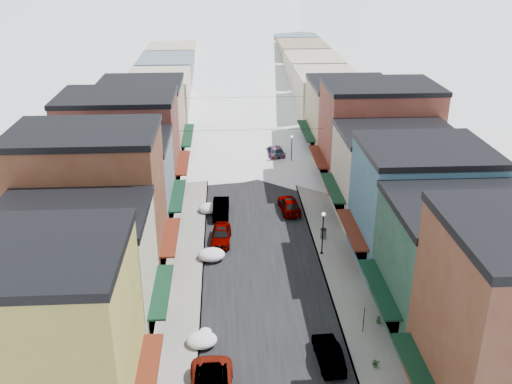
{
  "coord_description": "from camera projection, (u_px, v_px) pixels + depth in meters",
  "views": [
    {
      "loc": [
        -2.98,
        -21.36,
        25.21
      ],
      "look_at": [
        0.0,
        29.97,
        2.94
      ],
      "focal_mm": 40.0,
      "sensor_mm": 36.0,
      "label": 1
    }
  ],
  "objects": [
    {
      "name": "car_black_sedan",
      "position": [
        275.0,
        152.0,
        73.34
      ],
      "size": [
        2.71,
        5.77,
        1.63
      ],
      "primitive_type": "imported",
      "rotation": [
        0.0,
        0.0,
        3.22
      ],
      "color": "black",
      "rests_on": "ground"
    },
    {
      "name": "sidewalk_right",
      "position": [
        288.0,
        129.0,
        85.03
      ],
      "size": [
        3.2,
        160.0,
        0.15
      ],
      "primitive_type": "cube",
      "color": "gray",
      "rests_on": "ground"
    },
    {
      "name": "road",
      "position": [
        244.0,
        130.0,
        84.71
      ],
      "size": [
        10.0,
        160.0,
        0.01
      ],
      "primitive_type": "cube",
      "color": "black",
      "rests_on": "ground"
    },
    {
      "name": "curb_left",
      "position": [
        210.0,
        130.0,
        84.42
      ],
      "size": [
        0.1,
        160.0,
        0.15
      ],
      "primitive_type": "cube",
      "color": "slate",
      "rests_on": "ground"
    },
    {
      "name": "streetlamp_far",
      "position": [
        292.0,
        147.0,
        69.55
      ],
      "size": [
        0.33,
        0.33,
        3.96
      ],
      "color": "black",
      "rests_on": "sidewalk_right"
    },
    {
      "name": "planter_far",
      "position": [
        378.0,
        320.0,
        41.01
      ],
      "size": [
        0.46,
        0.46,
        0.59
      ],
      "primitive_type": "imported",
      "rotation": [
        0.0,
        0.0,
        0.61
      ],
      "color": "#2D5828",
      "rests_on": "sidewalk_right"
    },
    {
      "name": "snow_pile_near",
      "position": [
        202.0,
        339.0,
        39.03
      ],
      "size": [
        2.11,
        2.5,
        0.89
      ],
      "color": "white",
      "rests_on": "ground"
    },
    {
      "name": "car_silver_sedan",
      "position": [
        221.0,
        235.0,
        52.45
      ],
      "size": [
        2.07,
        4.49,
        1.49
      ],
      "primitive_type": "imported",
      "rotation": [
        0.0,
        0.0,
        -0.07
      ],
      "color": "#AEB0B6",
      "rests_on": "ground"
    },
    {
      "name": "sidewalk_left",
      "position": [
        200.0,
        130.0,
        84.33
      ],
      "size": [
        3.2,
        160.0,
        0.15
      ],
      "primitive_type": "cube",
      "color": "gray",
      "rests_on": "ground"
    },
    {
      "name": "bldg_r_cream",
      "position": [
        394.0,
        174.0,
        56.17
      ],
      "size": [
        12.3,
        9.2,
        9.0
      ],
      "color": "#C1B49B",
      "rests_on": "ground"
    },
    {
      "name": "overhead_cables",
      "position": [
        248.0,
        112.0,
        70.8
      ],
      "size": [
        16.4,
        15.04,
        0.04
      ],
      "color": "black",
      "rests_on": "ground"
    },
    {
      "name": "car_green_sedan",
      "position": [
        329.0,
        353.0,
        37.27
      ],
      "size": [
        1.68,
        4.26,
        1.38
      ],
      "primitive_type": "imported",
      "rotation": [
        0.0,
        0.0,
        3.19
      ],
      "color": "black",
      "rests_on": "ground"
    },
    {
      "name": "streetlamp_near",
      "position": [
        323.0,
        228.0,
        49.48
      ],
      "size": [
        0.33,
        0.33,
        4.02
      ],
      "color": "black",
      "rests_on": "sidewalk_right"
    },
    {
      "name": "bldg_r_blue",
      "position": [
        420.0,
        205.0,
        47.6
      ],
      "size": [
        11.3,
        9.2,
        10.5
      ],
      "color": "#355F78",
      "rests_on": "ground"
    },
    {
      "name": "parking_sign",
      "position": [
        364.0,
        318.0,
        39.78
      ],
      "size": [
        0.07,
        0.27,
        2.0
      ],
      "color": "black",
      "rests_on": "sidewalk_right"
    },
    {
      "name": "bldg_l_grayblue",
      "position": [
        117.0,
        184.0,
        53.82
      ],
      "size": [
        11.3,
        9.2,
        9.0
      ],
      "color": "slate",
      "rests_on": "ground"
    },
    {
      "name": "curb_right",
      "position": [
        278.0,
        129.0,
        84.95
      ],
      "size": [
        0.1,
        160.0,
        0.15
      ],
      "primitive_type": "cube",
      "color": "slate",
      "rests_on": "ground"
    },
    {
      "name": "car_lane_white",
      "position": [
        252.0,
        117.0,
        88.36
      ],
      "size": [
        3.12,
        5.8,
        1.55
      ],
      "primitive_type": "imported",
      "rotation": [
        0.0,
        0.0,
        3.04
      ],
      "color": "silver",
      "rests_on": "ground"
    },
    {
      "name": "bldg_l_yellow",
      "position": [
        38.0,
        342.0,
        30.42
      ],
      "size": [
        11.3,
        8.7,
        11.5
      ],
      "color": "#AD9F40",
      "rests_on": "ground"
    },
    {
      "name": "snow_pile_mid",
      "position": [
        212.0,
        254.0,
        49.67
      ],
      "size": [
        2.36,
        2.65,
        1.0
      ],
      "color": "white",
      "rests_on": "ground"
    },
    {
      "name": "car_silver_wagon",
      "position": [
        219.0,
        149.0,
        74.9
      ],
      "size": [
        2.29,
        4.71,
        1.32
      ],
      "primitive_type": "imported",
      "rotation": [
        0.0,
        0.0,
        0.1
      ],
      "color": "#979A9E",
      "rests_on": "ground"
    },
    {
      "name": "bldg_r_tan",
      "position": [
        349.0,
        118.0,
        73.45
      ],
      "size": [
        11.3,
        11.2,
        9.5
      ],
      "color": "tan",
      "rests_on": "ground"
    },
    {
      "name": "snow_pile_far",
      "position": [
        210.0,
        208.0,
        58.47
      ],
      "size": [
        2.3,
        2.61,
        0.97
      ],
      "color": "white",
      "rests_on": "ground"
    },
    {
      "name": "bldg_l_brick_near",
      "position": [
        91.0,
        205.0,
        45.31
      ],
      "size": [
        12.3,
        8.2,
        12.5
      ],
      "color": "brown",
      "rests_on": "ground"
    },
    {
      "name": "planter_near",
      "position": [
        375.0,
        363.0,
        36.78
      ],
      "size": [
        0.53,
        0.46,
        0.58
      ],
      "primitive_type": "imported",
      "rotation": [
        0.0,
        0.0,
        -0.0
      ],
      "color": "#2B602B",
      "rests_on": "sidewalk_right"
    },
    {
      "name": "bldg_l_cream",
      "position": [
        77.0,
        274.0,
        38.61
      ],
      "size": [
        11.3,
        8.2,
        9.5
      ],
      "color": "beige",
      "rests_on": "ground"
    },
    {
      "name": "distant_blocks",
      "position": [
        239.0,
        72.0,
        104.19
      ],
      "size": [
        34.0,
        55.0,
        8.0
      ],
      "color": "gray",
      "rests_on": "ground"
    },
    {
      "name": "car_gray_suv",
      "position": [
        289.0,
        204.0,
        58.49
      ],
      "size": [
        2.24,
        4.77,
        1.58
      ],
      "primitive_type": "imported",
      "rotation": [
        0.0,
        0.0,
        3.22
      ],
      "color": "#9DA0A5",
      "rests_on": "ground"
    },
    {
      "name": "bldg_r_brick_far",
      "position": [
        377.0,
        134.0,
        63.94
      ],
      "size": [
        13.3,
        9.2,
        11.5
      ],
      "color": "maroon",
      "rests_on": "ground"
    },
    {
      "name": "bldg_l_brick_far",
      "position": [
        121.0,
        144.0,
        61.62
      ],
      "size": [
        13.3,
        9.2,
        11.0
      ],
      "color": "maroon",
      "rests_on": "ground"
    },
    {
      "name": "bldg_r_green",
      "position": [
        460.0,
        266.0,
        39.55
      ],
      "size": [
        11.3,
        9.2,
        9.5
      ],
      "color": "#204436",
      "rests_on": "ground"
    },
    {
      "name": "car_dark_hatch",
      "position": [
        221.0,
        208.0,
        57.72
      ],
      "size": [
        1.72,
        4.62,
        1.51
      ],
      "primitive_type": "imported",
      "rotation": [
        0.0,
        0.0,
        -0.03
      ],
      "color": "black",
      "rests_on": "ground"
    },
    {
      "name": "car_lane_silver",
      "position": [
        230.0,
        140.0,
        77.71
      ],
      "size": [
        2.35,
        5.12,
        1.7
      ],
      "primitive_type": "imported",
      "rotation": [
        0.0,
        0.0,
        -0.07
      ],
      "color": "#94989C",
      "rests_on": "ground"
    },
    {
      "name": "trash_can",
      "position": [
        323.0,
        234.0,
        52.87
      ],
      "size": [
        0.58,
        0.58,
        0.98
      ],
      "color": "#5A5D5F",
      "rests_on": "sidewalk_right"
    },
    {
      "name": "bldg_l_tan",
      "position": [
        142.0,
        122.0,
        71.03
      ],
      "size": [
        11.3,
        11.2,
        10.0
      ],
      "color": "#9E8267",
      "rests_on": "ground"
    }
  ]
}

